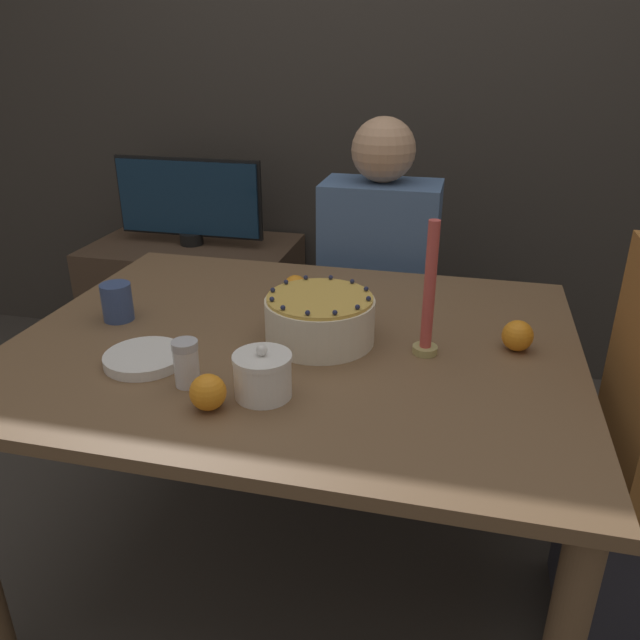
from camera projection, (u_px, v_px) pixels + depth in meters
name	position (u px, v px, depth m)	size (l,w,h in m)	color
ground_plane	(300.00, 561.00, 1.85)	(12.00, 12.00, 0.00)	#3D3833
wall_behind	(385.00, 71.00, 2.56)	(8.00, 0.05, 2.60)	#38332D
dining_table	(296.00, 374.00, 1.59)	(1.37, 1.09, 0.74)	brown
cake	(320.00, 319.00, 1.51)	(0.27, 0.27, 0.13)	#EFE5CC
sugar_bowl	(263.00, 375.00, 1.28)	(0.12, 0.12, 0.12)	white
sugar_shaker	(186.00, 363.00, 1.32)	(0.06, 0.06, 0.10)	white
plate_stack	(145.00, 358.00, 1.42)	(0.18, 0.18, 0.02)	white
candle	(429.00, 301.00, 1.42)	(0.06, 0.06, 0.32)	tan
cup	(117.00, 302.00, 1.63)	(0.08, 0.08, 0.10)	#384C7F
orange_fruit_0	(208.00, 392.00, 1.24)	(0.07, 0.07, 0.07)	orange
orange_fruit_1	(518.00, 336.00, 1.47)	(0.07, 0.07, 0.07)	orange
orange_fruit_2	(295.00, 287.00, 1.78)	(0.07, 0.07, 0.07)	orange
person_man_blue_shirt	(377.00, 308.00, 2.28)	(0.40, 0.34, 1.19)	#2D2D38
side_cabinet	(198.00, 307.00, 2.85)	(0.88, 0.55, 0.60)	#4C3828
tv_monitor	(189.00, 200.00, 2.65)	(0.65, 0.10, 0.37)	black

